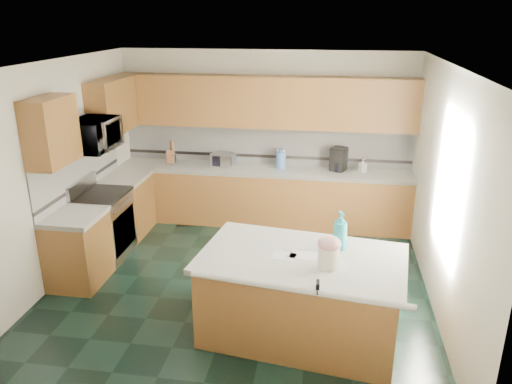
% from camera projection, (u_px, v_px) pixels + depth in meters
% --- Properties ---
extents(floor, '(4.60, 4.60, 0.00)m').
position_uv_depth(floor, '(240.00, 284.00, 6.27)').
color(floor, black).
rests_on(floor, ground).
extents(ceiling, '(4.60, 4.60, 0.00)m').
position_uv_depth(ceiling, '(237.00, 64.00, 5.36)').
color(ceiling, white).
rests_on(ceiling, ground).
extents(wall_back, '(4.60, 0.04, 2.70)m').
position_uv_depth(wall_back, '(266.00, 137.00, 7.97)').
color(wall_back, silver).
rests_on(wall_back, ground).
extents(wall_front, '(4.60, 0.04, 2.70)m').
position_uv_depth(wall_front, '(179.00, 283.00, 3.66)').
color(wall_front, silver).
rests_on(wall_front, ground).
extents(wall_left, '(0.04, 4.60, 2.70)m').
position_uv_depth(wall_left, '(54.00, 173.00, 6.16)').
color(wall_left, silver).
rests_on(wall_left, ground).
extents(wall_right, '(0.04, 4.60, 2.70)m').
position_uv_depth(wall_right, '(446.00, 193.00, 5.48)').
color(wall_right, silver).
rests_on(wall_right, ground).
extents(back_base_cab, '(4.60, 0.60, 0.86)m').
position_uv_depth(back_base_cab, '(263.00, 198.00, 7.99)').
color(back_base_cab, '#442C12').
rests_on(back_base_cab, ground).
extents(back_countertop, '(4.60, 0.64, 0.06)m').
position_uv_depth(back_countertop, '(263.00, 170.00, 7.83)').
color(back_countertop, white).
rests_on(back_countertop, back_base_cab).
extents(back_upper_cab, '(4.60, 0.33, 0.78)m').
position_uv_depth(back_upper_cab, '(264.00, 102.00, 7.60)').
color(back_upper_cab, '#442C12').
rests_on(back_upper_cab, wall_back).
extents(back_backsplash, '(4.60, 0.02, 0.63)m').
position_uv_depth(back_backsplash, '(266.00, 144.00, 7.98)').
color(back_backsplash, silver).
rests_on(back_backsplash, back_countertop).
extents(back_accent_band, '(4.60, 0.01, 0.05)m').
position_uv_depth(back_accent_band, '(265.00, 156.00, 8.04)').
color(back_accent_band, black).
rests_on(back_accent_band, back_countertop).
extents(left_base_cab_rear, '(0.60, 0.82, 0.86)m').
position_uv_depth(left_base_cab_rear, '(127.00, 206.00, 7.62)').
color(left_base_cab_rear, '#442C12').
rests_on(left_base_cab_rear, ground).
extents(left_counter_rear, '(0.64, 0.82, 0.06)m').
position_uv_depth(left_counter_rear, '(124.00, 178.00, 7.46)').
color(left_counter_rear, white).
rests_on(left_counter_rear, left_base_cab_rear).
extents(left_base_cab_front, '(0.60, 0.72, 0.86)m').
position_uv_depth(left_base_cab_front, '(78.00, 251.00, 6.20)').
color(left_base_cab_front, '#442C12').
rests_on(left_base_cab_front, ground).
extents(left_counter_front, '(0.64, 0.72, 0.06)m').
position_uv_depth(left_counter_front, '(73.00, 217.00, 6.04)').
color(left_counter_front, white).
rests_on(left_counter_front, left_base_cab_front).
extents(left_backsplash, '(0.02, 2.30, 0.63)m').
position_uv_depth(left_backsplash, '(79.00, 169.00, 6.70)').
color(left_backsplash, silver).
rests_on(left_backsplash, wall_left).
extents(left_accent_band, '(0.01, 2.30, 0.05)m').
position_uv_depth(left_accent_band, '(82.00, 183.00, 6.77)').
color(left_accent_band, black).
rests_on(left_accent_band, wall_left).
extents(left_upper_cab_rear, '(0.33, 1.09, 0.78)m').
position_uv_depth(left_upper_cab_rear, '(113.00, 106.00, 7.25)').
color(left_upper_cab_rear, '#442C12').
rests_on(left_upper_cab_rear, wall_left).
extents(left_upper_cab_front, '(0.33, 0.72, 0.78)m').
position_uv_depth(left_upper_cab_front, '(51.00, 131.00, 5.71)').
color(left_upper_cab_front, '#442C12').
rests_on(left_upper_cab_front, wall_left).
extents(range_body, '(0.60, 0.76, 0.88)m').
position_uv_depth(range_body, '(104.00, 226.00, 6.88)').
color(range_body, '#B7B7BC').
rests_on(range_body, ground).
extents(range_oven_door, '(0.02, 0.68, 0.55)m').
position_uv_depth(range_oven_door, '(124.00, 230.00, 6.85)').
color(range_oven_door, black).
rests_on(range_oven_door, range_body).
extents(range_cooktop, '(0.62, 0.78, 0.04)m').
position_uv_depth(range_cooktop, '(101.00, 195.00, 6.73)').
color(range_cooktop, black).
rests_on(range_cooktop, range_body).
extents(range_handle, '(0.02, 0.66, 0.02)m').
position_uv_depth(range_handle, '(124.00, 205.00, 6.72)').
color(range_handle, '#B7B7BC').
rests_on(range_handle, range_body).
extents(range_backguard, '(0.06, 0.76, 0.18)m').
position_uv_depth(range_backguard, '(81.00, 186.00, 6.72)').
color(range_backguard, '#B7B7BC').
rests_on(range_backguard, range_body).
extents(microwave, '(0.50, 0.73, 0.41)m').
position_uv_depth(microwave, '(94.00, 135.00, 6.44)').
color(microwave, '#B7B7BC').
rests_on(microwave, wall_left).
extents(island_base, '(2.08, 1.37, 0.86)m').
position_uv_depth(island_base, '(301.00, 298.00, 5.17)').
color(island_base, '#442C12').
rests_on(island_base, ground).
extents(island_top, '(2.19, 1.48, 0.06)m').
position_uv_depth(island_top, '(302.00, 259.00, 5.01)').
color(island_top, white).
rests_on(island_top, island_base).
extents(island_bullnose, '(2.03, 0.34, 0.06)m').
position_uv_depth(island_bullnose, '(297.00, 290.00, 4.45)').
color(island_bullnose, white).
rests_on(island_bullnose, island_base).
extents(treat_jar, '(0.22, 0.22, 0.22)m').
position_uv_depth(treat_jar, '(329.00, 257.00, 4.75)').
color(treat_jar, '#F6EACC').
rests_on(treat_jar, island_top).
extents(treat_jar_lid, '(0.23, 0.23, 0.14)m').
position_uv_depth(treat_jar_lid, '(329.00, 244.00, 4.70)').
color(treat_jar_lid, pink).
rests_on(treat_jar_lid, treat_jar).
extents(treat_jar_knob, '(0.07, 0.03, 0.03)m').
position_uv_depth(treat_jar_knob, '(330.00, 239.00, 4.68)').
color(treat_jar_knob, tan).
rests_on(treat_jar_knob, treat_jar_lid).
extents(treat_jar_knob_end_l, '(0.04, 0.04, 0.04)m').
position_uv_depth(treat_jar_knob_end_l, '(326.00, 239.00, 4.69)').
color(treat_jar_knob_end_l, tan).
rests_on(treat_jar_knob_end_l, treat_jar_lid).
extents(treat_jar_knob_end_r, '(0.04, 0.04, 0.04)m').
position_uv_depth(treat_jar_knob_end_r, '(334.00, 239.00, 4.68)').
color(treat_jar_knob_end_r, tan).
rests_on(treat_jar_knob_end_r, treat_jar_lid).
extents(soap_bottle_island, '(0.20, 0.20, 0.41)m').
position_uv_depth(soap_bottle_island, '(340.00, 231.00, 5.09)').
color(soap_bottle_island, teal).
rests_on(soap_bottle_island, island_top).
extents(paper_sheet_a, '(0.30, 0.24, 0.00)m').
position_uv_depth(paper_sheet_a, '(304.00, 255.00, 5.02)').
color(paper_sheet_a, white).
rests_on(paper_sheet_a, island_top).
extents(paper_sheet_b, '(0.26, 0.21, 0.00)m').
position_uv_depth(paper_sheet_b, '(284.00, 256.00, 5.00)').
color(paper_sheet_b, white).
rests_on(paper_sheet_b, island_top).
extents(clamp_body, '(0.03, 0.10, 0.09)m').
position_uv_depth(clamp_body, '(318.00, 286.00, 4.43)').
color(clamp_body, black).
rests_on(clamp_body, island_top).
extents(clamp_handle, '(0.02, 0.07, 0.02)m').
position_uv_depth(clamp_handle, '(317.00, 292.00, 4.38)').
color(clamp_handle, black).
rests_on(clamp_handle, island_top).
extents(knife_block, '(0.15, 0.18, 0.23)m').
position_uv_depth(knife_block, '(170.00, 157.00, 8.05)').
color(knife_block, '#472814').
rests_on(knife_block, back_countertop).
extents(utensil_crock, '(0.12, 0.12, 0.15)m').
position_uv_depth(utensil_crock, '(173.00, 158.00, 8.09)').
color(utensil_crock, black).
rests_on(utensil_crock, back_countertop).
extents(utensil_bundle, '(0.07, 0.07, 0.22)m').
position_uv_depth(utensil_bundle, '(172.00, 147.00, 8.03)').
color(utensil_bundle, '#472814').
rests_on(utensil_bundle, utensil_crock).
extents(toaster_oven, '(0.41, 0.34, 0.20)m').
position_uv_depth(toaster_oven, '(223.00, 160.00, 7.93)').
color(toaster_oven, '#B7B7BC').
rests_on(toaster_oven, back_countertop).
extents(toaster_oven_door, '(0.31, 0.01, 0.16)m').
position_uv_depth(toaster_oven_door, '(222.00, 161.00, 7.82)').
color(toaster_oven_door, black).
rests_on(toaster_oven_door, toaster_oven).
extents(paper_towel, '(0.13, 0.13, 0.30)m').
position_uv_depth(paper_towel, '(281.00, 158.00, 7.82)').
color(paper_towel, white).
rests_on(paper_towel, back_countertop).
extents(paper_towel_base, '(0.20, 0.20, 0.01)m').
position_uv_depth(paper_towel_base, '(280.00, 167.00, 7.87)').
color(paper_towel_base, '#B7B7BC').
rests_on(paper_towel_base, back_countertop).
extents(water_jug, '(0.16, 0.16, 0.26)m').
position_uv_depth(water_jug, '(281.00, 160.00, 7.79)').
color(water_jug, '#4A74B7').
rests_on(water_jug, back_countertop).
extents(water_jug_neck, '(0.08, 0.08, 0.04)m').
position_uv_depth(water_jug_neck, '(281.00, 151.00, 7.74)').
color(water_jug_neck, '#4A74B7').
rests_on(water_jug_neck, water_jug).
extents(coffee_maker, '(0.29, 0.30, 0.36)m').
position_uv_depth(coffee_maker, '(339.00, 159.00, 7.66)').
color(coffee_maker, black).
rests_on(coffee_maker, back_countertop).
extents(coffee_carafe, '(0.15, 0.15, 0.15)m').
position_uv_depth(coffee_carafe, '(338.00, 167.00, 7.65)').
color(coffee_carafe, black).
rests_on(coffee_carafe, back_countertop).
extents(soap_bottle_back, '(0.14, 0.14, 0.21)m').
position_uv_depth(soap_bottle_back, '(363.00, 165.00, 7.61)').
color(soap_bottle_back, white).
rests_on(soap_bottle_back, back_countertop).
extents(soap_back_cap, '(0.02, 0.02, 0.03)m').
position_uv_depth(soap_back_cap, '(363.00, 158.00, 7.57)').
color(soap_back_cap, red).
rests_on(soap_back_cap, soap_bottle_back).
extents(window_light_proxy, '(0.02, 1.40, 1.10)m').
position_uv_depth(window_light_proxy, '(449.00, 186.00, 5.24)').
color(window_light_proxy, white).
rests_on(window_light_proxy, wall_right).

